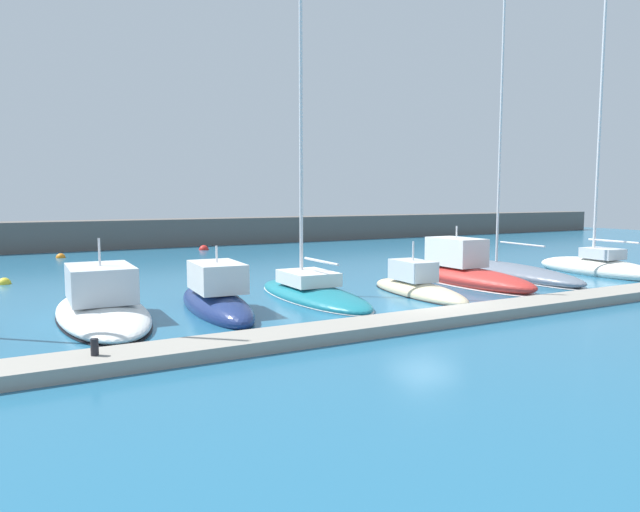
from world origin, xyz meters
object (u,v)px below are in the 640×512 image
(sailboat_ivory_eighth, at_px, (597,266))
(mooring_buoy_red, at_px, (204,250))
(sailboat_teal_fourth, at_px, (312,291))
(motorboat_sand_fifth, at_px, (417,288))
(mooring_buoy_orange, at_px, (61,258))
(mooring_buoy_yellow, at_px, (4,284))
(motorboat_red_sixth, at_px, (464,272))
(motorboat_white_second, at_px, (102,306))
(dock_bollard, at_px, (95,347))
(sailboat_slate_seventh, at_px, (510,270))
(motorboat_navy_third, at_px, (216,299))

(sailboat_ivory_eighth, bearing_deg, mooring_buoy_red, 33.45)
(sailboat_teal_fourth, xyz_separation_m, mooring_buoy_red, (2.94, 24.49, -0.28))
(motorboat_sand_fifth, distance_m, sailboat_ivory_eighth, 13.47)
(sailboat_teal_fourth, bearing_deg, mooring_buoy_orange, 20.14)
(sailboat_ivory_eighth, bearing_deg, mooring_buoy_yellow, 70.74)
(mooring_buoy_red, bearing_deg, motorboat_red_sixth, -76.64)
(sailboat_ivory_eighth, bearing_deg, motorboat_red_sixth, 86.65)
(sailboat_teal_fourth, distance_m, motorboat_sand_fifth, 4.82)
(motorboat_white_second, xyz_separation_m, dock_bollard, (-1.15, -6.65, 0.16))
(sailboat_teal_fourth, distance_m, sailboat_slate_seventh, 12.76)
(mooring_buoy_red, distance_m, dock_bollard, 33.72)
(motorboat_red_sixth, height_order, dock_bollard, motorboat_red_sixth)
(sailboat_teal_fourth, distance_m, motorboat_red_sixth, 8.78)
(mooring_buoy_red, bearing_deg, motorboat_navy_third, -106.74)
(motorboat_sand_fifth, height_order, motorboat_red_sixth, motorboat_red_sixth)
(sailboat_teal_fourth, xyz_separation_m, sailboat_slate_seventh, (12.74, 0.54, 0.09))
(motorboat_sand_fifth, distance_m, mooring_buoy_yellow, 20.71)
(mooring_buoy_yellow, bearing_deg, motorboat_sand_fifth, -37.91)
(motorboat_red_sixth, height_order, sailboat_slate_seventh, sailboat_slate_seventh)
(motorboat_sand_fifth, distance_m, mooring_buoy_orange, 28.08)
(motorboat_white_second, xyz_separation_m, motorboat_red_sixth, (17.52, -0.04, 0.16))
(motorboat_navy_third, distance_m, mooring_buoy_yellow, 13.89)
(motorboat_white_second, xyz_separation_m, mooring_buoy_red, (11.69, 24.53, -0.45))
(motorboat_white_second, xyz_separation_m, motorboat_sand_fifth, (13.29, -1.60, -0.14))
(sailboat_slate_seventh, relative_size, dock_bollard, 48.73)
(sailboat_ivory_eighth, relative_size, mooring_buoy_yellow, 26.39)
(motorboat_white_second, bearing_deg, sailboat_teal_fourth, -88.14)
(sailboat_teal_fourth, relative_size, sailboat_slate_seventh, 0.71)
(sailboat_teal_fourth, relative_size, mooring_buoy_orange, 22.85)
(mooring_buoy_yellow, bearing_deg, motorboat_white_second, -74.67)
(sailboat_slate_seventh, bearing_deg, sailboat_ivory_eighth, -100.95)
(dock_bollard, bearing_deg, sailboat_teal_fourth, 34.01)
(motorboat_sand_fifth, xyz_separation_m, mooring_buoy_orange, (-12.62, 25.08, -0.31))
(mooring_buoy_orange, bearing_deg, sailboat_ivory_eighth, -43.25)
(sailboat_teal_fourth, distance_m, dock_bollard, 11.95)
(mooring_buoy_yellow, distance_m, dock_bollard, 17.88)
(motorboat_sand_fifth, xyz_separation_m, sailboat_ivory_eighth, (13.46, 0.54, 0.18))
(dock_bollard, bearing_deg, motorboat_red_sixth, 19.50)
(motorboat_white_second, relative_size, mooring_buoy_orange, 14.02)
(mooring_buoy_red, bearing_deg, motorboat_sand_fifth, -86.50)
(mooring_buoy_red, bearing_deg, sailboat_teal_fourth, -96.85)
(mooring_buoy_red, relative_size, dock_bollard, 1.82)
(mooring_buoy_orange, bearing_deg, sailboat_slate_seventh, -47.72)
(motorboat_sand_fifth, xyz_separation_m, mooring_buoy_red, (-1.60, 26.12, -0.31))
(dock_bollard, bearing_deg, mooring_buoy_yellow, 96.09)
(sailboat_ivory_eighth, bearing_deg, motorboat_sand_fifth, 95.27)
(motorboat_navy_third, distance_m, sailboat_slate_seventh, 17.47)
(sailboat_teal_fourth, height_order, dock_bollard, sailboat_teal_fourth)
(motorboat_navy_third, xyz_separation_m, dock_bollard, (-5.23, -5.86, 0.13))
(motorboat_red_sixth, bearing_deg, sailboat_ivory_eighth, -95.17)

